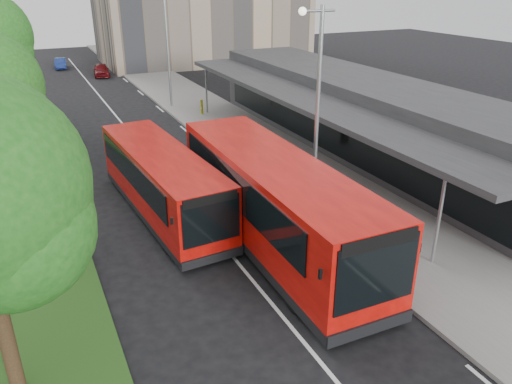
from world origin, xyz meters
The scene contains 14 objects.
ground centered at (0.00, 0.00, 0.00)m, with size 120.00×120.00×0.00m, color black.
pavement centered at (6.00, 20.00, 0.07)m, with size 5.00×80.00×0.15m, color slate.
grass_verge centered at (-7.00, 20.00, 0.05)m, with size 5.00×80.00×0.10m, color #274E19.
lane_centre_line centered at (0.00, 15.00, 0.01)m, with size 0.12×70.00×0.01m, color silver.
kerb_dashes centered at (3.30, 19.00, 0.01)m, with size 0.12×56.00×0.01m.
station_building centered at (10.86, 8.00, 2.04)m, with size 7.70×26.00×4.00m.
lamp_post_near centered at (4.12, 2.00, 4.72)m, with size 1.44×0.28×8.00m.
lamp_post_far centered at (4.12, 22.00, 4.72)m, with size 1.44×0.28×8.00m.
bus_main centered at (1.70, 0.58, 1.69)m, with size 3.15×11.68×3.29m.
bus_second centered at (-1.20, 4.82, 1.39)m, with size 3.08×9.74×2.71m.
litter_bin centered at (6.09, 9.25, 0.58)m, with size 0.48×0.48×0.87m, color #351F15.
bollard centered at (5.45, 18.78, 0.66)m, with size 0.16×0.16×1.01m, color #FFFC0D.
car_near centered at (1.67, 36.97, 0.60)m, with size 1.41×3.51×1.20m, color #5B0D11.
car_far centered at (-1.46, 43.28, 0.52)m, with size 1.10×3.14×1.04m, color navy.
Camera 1 is at (-5.75, -13.59, 9.12)m, focal length 35.00 mm.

